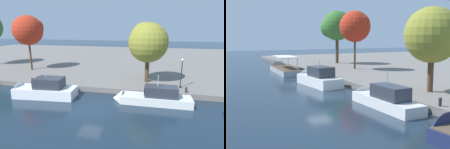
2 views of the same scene
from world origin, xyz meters
TOP-DOWN VIEW (x-y plane):
  - ground_plane at (0.00, 0.00)m, footprint 220.00×220.00m
  - tour_boat_0 at (-23.23, 2.68)m, footprint 12.73×3.80m
  - motor_yacht_1 at (-7.61, 2.80)m, footprint 9.04×3.62m
  - motor_yacht_2 at (6.38, 3.66)m, footprint 9.27×2.39m
  - mooring_bollard_0 at (-11.38, 6.23)m, footprint 0.25×0.25m
  - mooring_bollard_1 at (-10.70, 6.45)m, footprint 0.29×0.29m
  - mooring_bollard_2 at (10.75, 6.44)m, footprint 0.30×0.30m
  - tree_0 at (-28.78, 15.79)m, footprint 6.46×6.65m
  - tree_1 at (-16.80, 14.00)m, footprint 5.57×5.57m
  - tree_2 at (5.37, 10.39)m, footprint 5.82×5.82m

SIDE VIEW (x-z plane):
  - ground_plane at x=0.00m, z-range 0.00..0.00m
  - tour_boat_0 at x=-23.23m, z-range -1.86..2.48m
  - motor_yacht_2 at x=6.38m, z-range -1.56..2.75m
  - motor_yacht_1 at x=-7.61m, z-range -1.39..2.97m
  - mooring_bollard_1 at x=-10.70m, z-range 0.72..1.40m
  - mooring_bollard_0 at x=-11.38m, z-range 0.73..1.43m
  - mooring_bollard_2 at x=10.75m, z-range 0.73..1.49m
  - tree_2 at x=5.37m, z-range 2.42..11.30m
  - tree_1 at x=-16.80m, z-range 3.18..13.54m
  - tree_0 at x=-28.78m, z-range 3.12..14.49m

